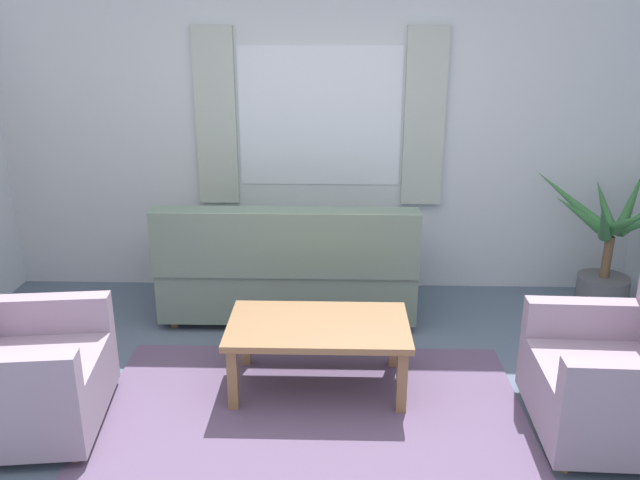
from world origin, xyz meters
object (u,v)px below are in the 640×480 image
(armchair_left, at_px, (13,372))
(armchair_right, at_px, (625,377))
(couch, at_px, (289,270))
(potted_plant, at_px, (610,251))
(coffee_table, at_px, (318,332))

(armchair_left, distance_m, armchair_right, 3.33)
(couch, xyz_separation_m, potted_plant, (2.47, 0.13, 0.13))
(coffee_table, bearing_deg, couch, 103.79)
(armchair_left, xyz_separation_m, coffee_table, (1.66, 0.47, 0.03))
(couch, xyz_separation_m, armchair_left, (-1.40, -1.52, -0.01))
(potted_plant, bearing_deg, armchair_left, -156.95)
(coffee_table, xyz_separation_m, potted_plant, (2.21, 1.18, 0.12))
(couch, relative_size, armchair_right, 2.16)
(couch, relative_size, coffee_table, 1.73)
(couch, height_order, coffee_table, couch)
(couch, relative_size, armchair_left, 2.04)
(armchair_left, height_order, potted_plant, potted_plant)
(armchair_right, relative_size, coffee_table, 0.80)
(couch, xyz_separation_m, armchair_right, (1.93, -1.49, -0.01))
(armchair_right, height_order, potted_plant, potted_plant)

